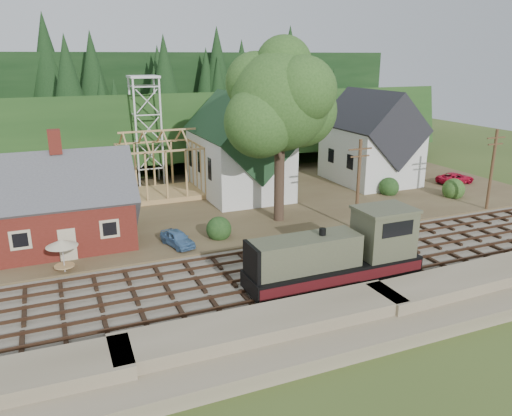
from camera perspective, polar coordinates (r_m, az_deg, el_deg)
name	(u,v)px	position (r m, az deg, el deg)	size (l,w,h in m)	color
ground	(314,268)	(36.09, 6.59, -6.79)	(140.00, 140.00, 0.00)	#384C1E
embankment	(388,324)	(29.81, 14.80, -12.71)	(64.00, 5.00, 1.60)	#7F7259
railroad_bed	(314,267)	(36.05, 6.59, -6.67)	(64.00, 11.00, 0.16)	#726B5B
village_flat	(228,201)	(51.49, -3.24, 0.81)	(64.00, 26.00, 0.30)	brown
hillside	(172,160)	(73.94, -9.60, 5.48)	(70.00, 28.00, 8.00)	#1E3F19
ridge	(150,143)	(89.34, -12.06, 7.31)	(80.00, 20.00, 12.00)	black
depot	(63,209)	(41.16, -21.24, -0.08)	(10.80, 7.41, 9.00)	#5A1C14
church	(240,149)	(52.55, -1.89, 6.80)	(8.40, 15.17, 13.00)	silver
farmhouse	(371,143)	(59.60, 12.97, 7.29)	(8.40, 10.80, 10.60)	silver
timber_frame	(160,169)	(52.88, -10.93, 4.45)	(8.20, 6.20, 6.99)	tan
lattice_tower	(144,98)	(57.74, -12.63, 12.19)	(3.20, 3.20, 12.12)	silver
big_tree	(282,108)	(43.18, 2.94, 11.31)	(10.90, 8.40, 14.70)	#38281E
telegraph_pole_near	(358,184)	(42.46, 11.60, 2.69)	(2.20, 0.28, 8.00)	#4C331E
telegraph_pole_far	(492,169)	(52.30, 25.36, 4.07)	(2.20, 0.28, 8.00)	#4C331E
locomotive	(341,255)	(33.04, 9.66, -5.27)	(11.83, 2.96, 4.74)	black
car_blue	(177,238)	(39.25, -8.97, -3.44)	(1.46, 3.62, 1.23)	#507DAD
car_red	(455,178)	(62.23, 21.83, 3.20)	(2.09, 4.54, 1.26)	red
patio_set	(62,244)	(36.20, -21.32, -3.89)	(2.11, 2.11, 2.35)	silver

